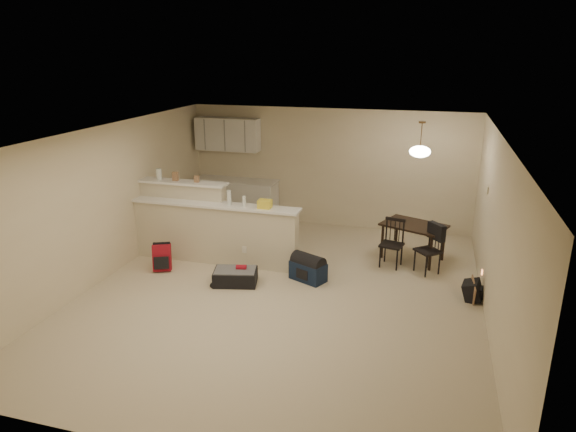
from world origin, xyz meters
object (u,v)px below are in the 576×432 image
(navy_duffel, at_px, (308,271))
(dining_chair_near, at_px, (392,244))
(dining_chair_far, at_px, (428,249))
(dining_table, at_px, (414,229))
(suitcase, at_px, (235,277))
(pendant_lamp, at_px, (420,151))
(black_daypack, at_px, (473,291))
(red_backpack, at_px, (162,257))

(navy_duffel, bearing_deg, dining_chair_near, 61.83)
(dining_chair_near, height_order, dining_chair_far, dining_chair_near)
(dining_chair_near, distance_m, dining_chair_far, 0.62)
(dining_chair_far, bearing_deg, navy_duffel, -106.78)
(dining_table, bearing_deg, suitcase, -123.54)
(pendant_lamp, xyz_separation_m, black_daypack, (0.97, -1.38, -1.84))
(pendant_lamp, bearing_deg, suitcase, -145.65)
(dining_chair_far, relative_size, red_backpack, 1.85)
(dining_table, distance_m, suitcase, 3.31)
(dining_table, xyz_separation_m, red_backpack, (-4.13, -1.68, -0.36))
(pendant_lamp, relative_size, dining_chair_far, 0.73)
(pendant_lamp, xyz_separation_m, red_backpack, (-4.13, -1.68, -1.76))
(red_backpack, xyz_separation_m, black_daypack, (5.10, 0.30, -0.08))
(dining_chair_far, height_order, suitcase, dining_chair_far)
(dining_table, bearing_deg, dining_chair_near, -105.80)
(pendant_lamp, distance_m, dining_chair_near, 1.66)
(pendant_lamp, distance_m, black_daypack, 2.50)
(dining_table, relative_size, navy_duffel, 2.17)
(dining_chair_near, height_order, navy_duffel, dining_chair_near)
(suitcase, distance_m, black_daypack, 3.71)
(dining_chair_near, height_order, black_daypack, dining_chair_near)
(dining_table, distance_m, black_daypack, 1.75)
(dining_chair_far, bearing_deg, red_backpack, -116.73)
(dining_table, height_order, navy_duffel, dining_table)
(dining_table, bearing_deg, pendant_lamp, 112.11)
(red_backpack, relative_size, black_daypack, 1.39)
(pendant_lamp, height_order, dining_chair_far, pendant_lamp)
(pendant_lamp, bearing_deg, dining_chair_far, -63.55)
(suitcase, relative_size, navy_duffel, 1.19)
(dining_chair_near, distance_m, red_backpack, 3.99)
(dining_table, xyz_separation_m, dining_chair_far, (0.27, -0.55, -0.16))
(dining_table, relative_size, suitcase, 1.82)
(navy_duffel, bearing_deg, suitcase, -133.08)
(dining_chair_far, bearing_deg, black_daypack, -1.21)
(dining_table, distance_m, pendant_lamp, 1.40)
(red_backpack, distance_m, black_daypack, 5.11)
(red_backpack, bearing_deg, dining_chair_near, -4.88)
(pendant_lamp, bearing_deg, dining_chair_near, -127.91)
(dining_chair_near, bearing_deg, suitcase, -137.36)
(dining_chair_far, xyz_separation_m, red_backpack, (-4.40, -1.13, -0.19))
(dining_chair_near, relative_size, red_backpack, 1.86)
(dining_chair_near, bearing_deg, dining_table, 63.92)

